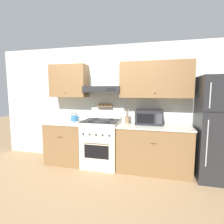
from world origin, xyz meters
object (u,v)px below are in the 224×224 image
stove_range (101,143)px  tea_kettle (74,118)px  microwave (149,117)px  utensil_crock (127,119)px  refrigerator (218,128)px

stove_range → tea_kettle: (-0.66, 0.13, 0.49)m
microwave → stove_range: bearing=-171.5°
stove_range → microwave: (0.97, 0.14, 0.56)m
utensil_crock → stove_range: bearing=-166.5°
stove_range → utensil_crock: size_ratio=3.44×
stove_range → tea_kettle: bearing=169.1°
refrigerator → microwave: size_ratio=3.41×
stove_range → refrigerator: refrigerator is taller
utensil_crock → refrigerator: bearing=-5.6°
stove_range → tea_kettle: 0.83m
tea_kettle → microwave: (1.63, 0.02, 0.07)m
refrigerator → utensil_crock: size_ratio=6.08×
utensil_crock → tea_kettle: bearing=-180.0°
stove_range → refrigerator: (2.17, -0.03, 0.43)m
refrigerator → microwave: 1.23m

